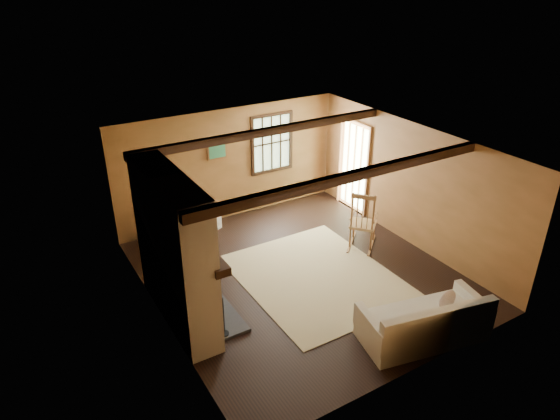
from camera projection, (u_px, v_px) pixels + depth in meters
ground at (300, 275)px, 8.93m from camera, size 5.50×5.50×0.00m
room_envelope at (305, 184)px, 8.50m from camera, size 5.02×5.52×2.44m
fireplace at (176, 256)px, 7.41m from camera, size 1.02×2.30×2.40m
rug at (316, 277)px, 8.87m from camera, size 2.50×3.00×0.01m
rocking_chair at (363, 223)px, 9.63m from camera, size 0.93×0.90×1.18m
sofa at (425, 325)px, 7.29m from camera, size 1.99×1.19×0.75m
firewood_pile at (157, 236)px, 9.92m from camera, size 0.74×0.13×0.27m
laundry_basket at (207, 223)px, 10.37m from camera, size 0.61×0.55×0.30m
basket_pillow at (206, 213)px, 10.26m from camera, size 0.48×0.43×0.20m
armchair at (181, 230)px, 9.57m from camera, size 1.23×1.23×0.81m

